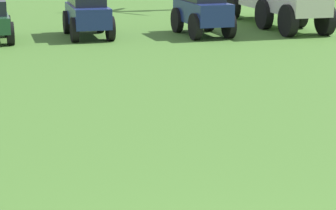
% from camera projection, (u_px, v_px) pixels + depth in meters
% --- Properties ---
extents(parked_car_slot_c, '(1.16, 2.41, 1.34)m').
position_uv_depth(parked_car_slot_c, '(87.00, 11.00, 18.15)').
color(parked_car_slot_c, navy).
rests_on(parked_car_slot_c, ground_plane).
extents(parked_car_slot_d, '(1.27, 2.39, 1.40)m').
position_uv_depth(parked_car_slot_d, '(202.00, 9.00, 18.44)').
color(parked_car_slot_d, navy).
rests_on(parked_car_slot_d, ground_plane).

